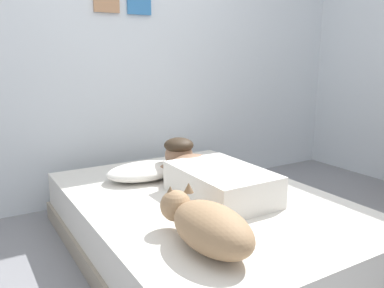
# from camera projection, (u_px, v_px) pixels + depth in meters

# --- Properties ---
(ground_plane) EXTENTS (12.75, 12.75, 0.00)m
(ground_plane) POSITION_uv_depth(u_px,v_px,m) (240.00, 279.00, 2.09)
(ground_plane) COLOR gray
(back_wall) EXTENTS (4.37, 0.12, 2.50)m
(back_wall) POSITION_uv_depth(u_px,v_px,m) (122.00, 42.00, 3.12)
(back_wall) COLOR silver
(back_wall) RESTS_ON ground
(bed) EXTENTS (1.41, 1.98, 0.34)m
(bed) POSITION_uv_depth(u_px,v_px,m) (203.00, 224.00, 2.37)
(bed) COLOR gray
(bed) RESTS_ON ground
(pillow) EXTENTS (0.52, 0.32, 0.11)m
(pillow) POSITION_uv_depth(u_px,v_px,m) (144.00, 171.00, 2.66)
(pillow) COLOR white
(pillow) RESTS_ON bed
(person_lying) EXTENTS (0.43, 0.92, 0.27)m
(person_lying) POSITION_uv_depth(u_px,v_px,m) (208.00, 175.00, 2.40)
(person_lying) COLOR silver
(person_lying) RESTS_ON bed
(dog) EXTENTS (0.26, 0.57, 0.21)m
(dog) POSITION_uv_depth(u_px,v_px,m) (207.00, 225.00, 1.70)
(dog) COLOR #9E7A56
(dog) RESTS_ON bed
(coffee_cup) EXTENTS (0.12, 0.09, 0.07)m
(coffee_cup) POSITION_uv_depth(u_px,v_px,m) (192.00, 175.00, 2.63)
(coffee_cup) COLOR white
(coffee_cup) RESTS_ON bed
(cell_phone) EXTENTS (0.07, 0.14, 0.01)m
(cell_phone) POSITION_uv_depth(u_px,v_px,m) (222.00, 191.00, 2.43)
(cell_phone) COLOR black
(cell_phone) RESTS_ON bed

